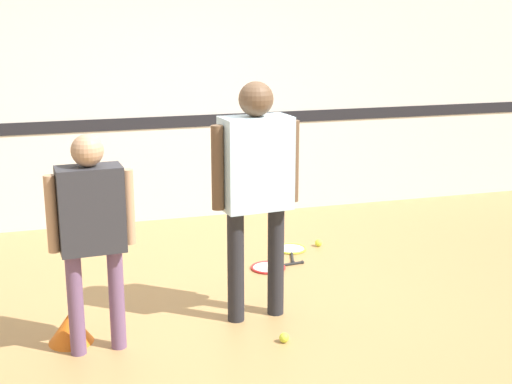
% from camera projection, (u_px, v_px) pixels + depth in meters
% --- Properties ---
extents(ground_plane, '(16.00, 16.00, 0.00)m').
position_uv_depth(ground_plane, '(246.00, 317.00, 5.10)').
color(ground_plane, '#A87F4C').
extents(wall_back, '(16.00, 0.07, 3.20)m').
position_uv_depth(wall_back, '(175.00, 65.00, 7.14)').
color(wall_back, silver).
rests_on(wall_back, ground_plane).
extents(person_instructor, '(0.64, 0.31, 1.68)m').
position_uv_depth(person_instructor, '(256.00, 176.00, 4.86)').
color(person_instructor, '#232328').
rests_on(person_instructor, ground_plane).
extents(person_student_left, '(0.54, 0.24, 1.42)m').
position_uv_depth(person_student_left, '(91.00, 221.00, 4.39)').
color(person_student_left, '#6B4C70').
rests_on(person_student_left, ground_plane).
extents(racket_spare_on_floor, '(0.35, 0.53, 0.03)m').
position_uv_depth(racket_spare_on_floor, '(291.00, 249.00, 6.50)').
color(racket_spare_on_floor, '#C6D838').
rests_on(racket_spare_on_floor, ground_plane).
extents(racket_second_spare, '(0.50, 0.33, 0.03)m').
position_uv_depth(racket_second_spare, '(270.00, 267.00, 6.06)').
color(racket_second_spare, red).
rests_on(racket_second_spare, ground_plane).
extents(tennis_ball_near_instructor, '(0.07, 0.07, 0.07)m').
position_uv_depth(tennis_ball_near_instructor, '(284.00, 338.00, 4.71)').
color(tennis_ball_near_instructor, '#CCE038').
rests_on(tennis_ball_near_instructor, ground_plane).
extents(tennis_ball_by_spare_racket, '(0.07, 0.07, 0.07)m').
position_uv_depth(tennis_ball_by_spare_racket, '(318.00, 243.00, 6.61)').
color(tennis_ball_by_spare_racket, '#CCE038').
rests_on(tennis_ball_by_spare_racket, ground_plane).
extents(training_cone, '(0.30, 0.30, 0.21)m').
position_uv_depth(training_cone, '(70.00, 327.00, 4.70)').
color(training_cone, orange).
rests_on(training_cone, ground_plane).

